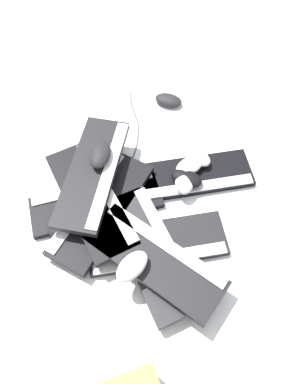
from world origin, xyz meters
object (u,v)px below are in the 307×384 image
keyboard_2 (157,244)px  keyboard_4 (91,198)px  keyboard_1 (96,202)px  keyboard_3 (101,208)px  mouse_2 (132,266)px  keyboard_0 (190,177)px  mouse_0 (100,155)px  keyboard_7 (93,172)px  keyboard_5 (151,251)px  mouse_1 (189,166)px  mouse_3 (62,231)px  mouse_4 (185,181)px  mouse_7 (187,178)px  keyboard_6 (155,259)px  mouse_5 (168,100)px  mouse_6 (196,157)px

keyboard_2 → keyboard_4: (-0.05, 0.25, 0.06)m
keyboard_1 → keyboard_4: keyboard_4 is taller
keyboard_1 → keyboard_4: (-0.02, -0.01, 0.06)m
keyboard_3 → mouse_2: bearing=-109.7°
keyboard_0 → mouse_0: 0.33m
keyboard_4 → keyboard_7: (0.06, 0.05, 0.03)m
keyboard_0 → keyboard_3: bearing=159.2°
keyboard_0 → keyboard_5: bearing=-161.3°
mouse_2 → keyboard_1: bearing=68.9°
mouse_1 → keyboard_2: bearing=31.2°
keyboard_0 → keyboard_7: keyboard_7 is taller
keyboard_2 → keyboard_3: size_ratio=0.95×
keyboard_0 → keyboard_3: (-0.31, 0.12, 0.03)m
mouse_3 → keyboard_7: bearing=-102.1°
keyboard_3 → mouse_0: (0.11, 0.10, 0.10)m
mouse_0 → mouse_3: size_ratio=1.00×
keyboard_1 → keyboard_5: keyboard_5 is taller
mouse_4 → mouse_7: size_ratio=1.00×
keyboard_1 → mouse_0: 0.17m
keyboard_6 → mouse_5: (0.54, 0.44, -0.05)m
keyboard_5 → mouse_1: bearing=20.7°
keyboard_2 → mouse_2: bearing=-170.3°
mouse_3 → keyboard_1: bearing=-114.9°
keyboard_2 → keyboard_5: size_ratio=0.95×
mouse_0 → keyboard_4: bearing=177.6°
mouse_3 → mouse_5: same height
keyboard_3 → mouse_0: bearing=44.5°
keyboard_1 → keyboard_2: same height
keyboard_1 → mouse_7: mouse_7 is taller
keyboard_1 → mouse_2: size_ratio=4.14×
keyboard_3 → mouse_4: 0.30m
keyboard_5 → mouse_7: (0.27, 0.09, 0.01)m
keyboard_1 → keyboard_4: bearing=-153.7°
keyboard_2 → mouse_3: bearing=125.4°
keyboard_0 → mouse_5: size_ratio=4.03×
keyboard_7 → mouse_5: 0.49m
keyboard_1 → mouse_5: (0.51, 0.14, 0.01)m
keyboard_3 → keyboard_7: size_ratio=1.03×
keyboard_5 → mouse_1: size_ratio=4.22×
mouse_3 → mouse_1: bearing=-133.4°
keyboard_5 → mouse_5: (0.52, 0.40, -0.02)m
keyboard_0 → keyboard_6: keyboard_6 is taller
mouse_4 → mouse_6: bearing=-19.2°
mouse_1 → mouse_7: size_ratio=1.00×
keyboard_6 → mouse_3: size_ratio=4.15×
keyboard_3 → keyboard_1: bearing=73.5°
keyboard_1 → keyboard_6: 0.31m
keyboard_1 → keyboard_3: bearing=-106.5°
keyboard_1 → mouse_1: 0.35m
keyboard_2 → mouse_7: size_ratio=4.03×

